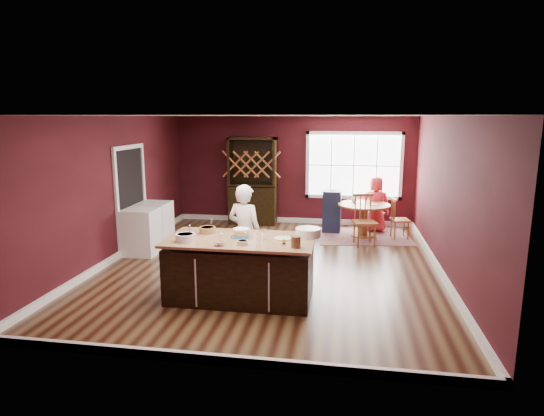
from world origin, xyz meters
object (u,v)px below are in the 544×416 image
(dining_table, at_px, (364,213))
(chair_north, at_px, (375,210))
(layer_cake, at_px, (242,233))
(chair_east, at_px, (400,218))
(chair_south, at_px, (365,220))
(kitchen_island, at_px, (241,270))
(toddler, at_px, (331,198))
(hutch, at_px, (253,181))
(seated_woman, at_px, (376,204))
(baker, at_px, (245,233))
(dryer, at_px, (155,224))
(washer, at_px, (141,232))
(high_chair, at_px, (332,210))

(dining_table, height_order, chair_north, chair_north)
(layer_cake, height_order, chair_east, layer_cake)
(chair_south, bearing_deg, kitchen_island, -134.61)
(toddler, bearing_deg, hutch, 165.51)
(layer_cake, relative_size, chair_east, 0.36)
(chair_east, xyz_separation_m, toddler, (-1.55, 0.38, 0.35))
(chair_north, relative_size, toddler, 3.55)
(kitchen_island, bearing_deg, seated_woman, 63.40)
(baker, xyz_separation_m, layer_cake, (0.10, -0.68, 0.18))
(kitchen_island, xyz_separation_m, dryer, (-2.44, 2.50, 0.02))
(chair_east, bearing_deg, layer_cake, 133.96)
(layer_cake, relative_size, seated_woman, 0.25)
(washer, bearing_deg, baker, -25.55)
(toddler, height_order, hutch, hutch)
(chair_east, bearing_deg, high_chair, 66.22)
(chair_east, distance_m, chair_north, 0.91)
(chair_north, bearing_deg, washer, 18.62)
(baker, xyz_separation_m, dryer, (-2.34, 1.76, -0.35))
(high_chair, xyz_separation_m, hutch, (-2.01, 0.54, 0.58))
(chair_north, relative_size, high_chair, 0.90)
(baker, relative_size, chair_east, 1.76)
(chair_south, bearing_deg, chair_north, 65.05)
(kitchen_island, relative_size, toddler, 8.38)
(chair_north, distance_m, seated_woman, 0.28)
(kitchen_island, relative_size, washer, 2.38)
(baker, relative_size, hutch, 0.74)
(chair_south, bearing_deg, high_chair, 110.87)
(baker, distance_m, layer_cake, 0.71)
(kitchen_island, bearing_deg, high_chair, 74.06)
(kitchen_island, height_order, layer_cake, layer_cake)
(kitchen_island, relative_size, high_chair, 2.12)
(kitchen_island, xyz_separation_m, hutch, (-0.79, 4.80, 0.65))
(seated_woman, distance_m, hutch, 3.08)
(layer_cake, bearing_deg, baker, 98.68)
(layer_cake, relative_size, washer, 0.37)
(dryer, bearing_deg, hutch, 54.38)
(kitchen_island, height_order, chair_south, chair_south)
(dining_table, xyz_separation_m, chair_east, (0.80, -0.03, -0.07))
(chair_east, relative_size, washer, 1.01)
(baker, distance_m, chair_south, 3.20)
(chair_south, bearing_deg, toddler, 111.16)
(chair_east, height_order, hutch, hutch)
(washer, bearing_deg, dining_table, 25.39)
(baker, bearing_deg, kitchen_island, 113.83)
(chair_south, height_order, dryer, chair_south)
(dining_table, distance_m, layer_cake, 4.36)
(washer, bearing_deg, hutch, 60.73)
(seated_woman, relative_size, high_chair, 1.28)
(chair_east, distance_m, high_chair, 1.57)
(toddler, relative_size, washer, 0.28)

